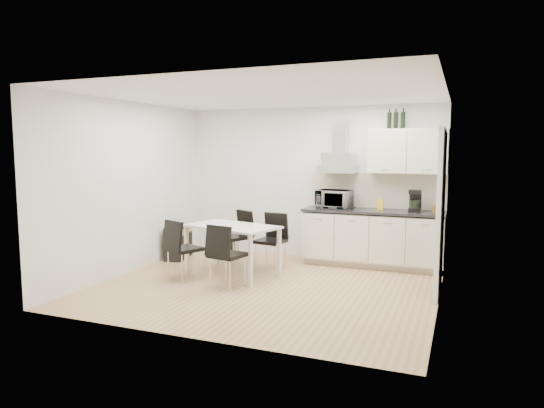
# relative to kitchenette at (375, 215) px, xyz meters

# --- Properties ---
(ground) EXTENTS (4.50, 4.50, 0.00)m
(ground) POSITION_rel_kitchenette_xyz_m (-1.18, -1.73, -0.83)
(ground) COLOR tan
(ground) RESTS_ON ground
(wall_back) EXTENTS (4.50, 0.10, 2.60)m
(wall_back) POSITION_rel_kitchenette_xyz_m (-1.18, 0.27, 0.47)
(wall_back) COLOR silver
(wall_back) RESTS_ON ground
(wall_front) EXTENTS (4.50, 0.10, 2.60)m
(wall_front) POSITION_rel_kitchenette_xyz_m (-1.18, -3.73, 0.47)
(wall_front) COLOR silver
(wall_front) RESTS_ON ground
(wall_left) EXTENTS (0.10, 4.00, 2.60)m
(wall_left) POSITION_rel_kitchenette_xyz_m (-3.43, -1.73, 0.47)
(wall_left) COLOR silver
(wall_left) RESTS_ON ground
(wall_right) EXTENTS (0.10, 4.00, 2.60)m
(wall_right) POSITION_rel_kitchenette_xyz_m (1.07, -1.73, 0.47)
(wall_right) COLOR silver
(wall_right) RESTS_ON ground
(ceiling) EXTENTS (4.50, 4.50, 0.00)m
(ceiling) POSITION_rel_kitchenette_xyz_m (-1.18, -1.73, 1.77)
(ceiling) COLOR white
(ceiling) RESTS_ON wall_back
(doorway) EXTENTS (0.08, 1.04, 2.10)m
(doorway) POSITION_rel_kitchenette_xyz_m (1.03, -1.18, 0.22)
(doorway) COLOR white
(doorway) RESTS_ON ground
(kitchenette) EXTENTS (2.22, 0.64, 2.52)m
(kitchenette) POSITION_rel_kitchenette_xyz_m (0.00, 0.00, 0.00)
(kitchenette) COLOR beige
(kitchenette) RESTS_ON ground
(dining_table) EXTENTS (1.51, 1.10, 0.75)m
(dining_table) POSITION_rel_kitchenette_xyz_m (-1.90, -1.33, -0.17)
(dining_table) COLOR white
(dining_table) RESTS_ON ground
(chair_far_left) EXTENTS (0.62, 0.65, 0.88)m
(chair_far_left) POSITION_rel_kitchenette_xyz_m (-2.15, -0.70, -0.39)
(chair_far_left) COLOR black
(chair_far_left) RESTS_ON ground
(chair_far_right) EXTENTS (0.51, 0.56, 0.88)m
(chair_far_right) POSITION_rel_kitchenette_xyz_m (-1.49, -0.83, -0.39)
(chair_far_right) COLOR black
(chair_far_right) RESTS_ON ground
(chair_near_left) EXTENTS (0.60, 0.63, 0.88)m
(chair_near_left) POSITION_rel_kitchenette_xyz_m (-2.41, -1.84, -0.39)
(chair_near_left) COLOR black
(chair_near_left) RESTS_ON ground
(chair_near_right) EXTENTS (0.53, 0.58, 0.88)m
(chair_near_right) POSITION_rel_kitchenette_xyz_m (-1.65, -1.98, -0.39)
(chair_near_right) COLOR black
(chair_near_right) RESTS_ON ground
(guitar_amp) EXTENTS (0.43, 0.72, 0.56)m
(guitar_amp) POSITION_rel_kitchenette_xyz_m (-3.27, -0.66, -0.55)
(guitar_amp) COLOR black
(guitar_amp) RESTS_ON ground
(floor_speaker) EXTENTS (0.17, 0.16, 0.26)m
(floor_speaker) POSITION_rel_kitchenette_xyz_m (-2.70, 0.17, -0.70)
(floor_speaker) COLOR black
(floor_speaker) RESTS_ON ground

